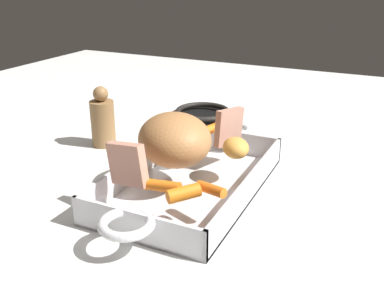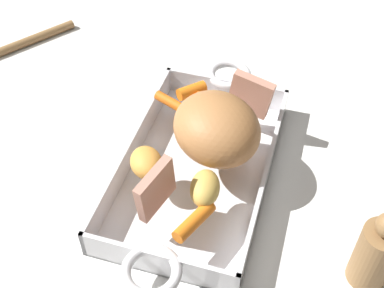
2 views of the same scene
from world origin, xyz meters
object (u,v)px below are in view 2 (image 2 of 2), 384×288
object	(u,v)px
serving_spoon	(2,51)
pepper_mill	(376,253)
potato_golden_small	(146,162)
baby_carrot_center_right	(192,91)
baby_carrot_northeast	(194,221)
roast_slice_thin	(155,189)
pork_roast	(217,128)
roasting_dish	(197,168)
roast_slice_thick	(251,95)
baby_carrot_long	(213,100)
baby_carrot_southwest	(169,101)
potato_corner	(205,188)

from	to	relation	value
serving_spoon	pepper_mill	distance (m)	0.77
potato_golden_small	serving_spoon	xyz separation A→B (m)	(-0.24, -0.39, -0.06)
baby_carrot_center_right	baby_carrot_northeast	world-z (taller)	baby_carrot_center_right
roast_slice_thin	pepper_mill	size ratio (longest dim) A/B	0.52
pepper_mill	pork_roast	bearing A→B (deg)	-116.77
roasting_dish	roast_slice_thin	xyz separation A→B (m)	(0.11, -0.02, 0.07)
roast_slice_thin	baby_carrot_northeast	world-z (taller)	roast_slice_thin
roasting_dish	pork_roast	bearing A→B (deg)	120.28
roast_slice_thick	baby_carrot_long	size ratio (longest dim) A/B	1.18
roasting_dish	baby_carrot_northeast	distance (m)	0.14
roast_slice_thin	baby_carrot_southwest	size ratio (longest dim) A/B	1.41
baby_carrot_long	serving_spoon	bearing A→B (deg)	-99.73
roasting_dish	serving_spoon	xyz separation A→B (m)	(-0.19, -0.45, -0.01)
pork_roast	roast_slice_thick	size ratio (longest dim) A/B	2.10
roast_slice_thick	potato_corner	xyz separation A→B (m)	(0.19, -0.02, -0.02)
roast_slice_thick	pepper_mill	bearing A→B (deg)	43.54
baby_carrot_center_right	potato_corner	distance (m)	0.21
roasting_dish	baby_carrot_center_right	bearing A→B (deg)	-159.68
roasting_dish	roast_slice_thin	bearing A→B (deg)	-13.10
baby_carrot_long	pepper_mill	bearing A→B (deg)	50.95
baby_carrot_long	roast_slice_thin	bearing A→B (deg)	-5.14
pork_roast	baby_carrot_northeast	size ratio (longest dim) A/B	2.00
baby_carrot_northeast	pepper_mill	size ratio (longest dim) A/B	0.53
potato_golden_small	roasting_dish	bearing A→B (deg)	132.78
roasting_dish	potato_corner	bearing A→B (deg)	23.48
serving_spoon	potato_corner	bearing A→B (deg)	96.73
pork_roast	pepper_mill	distance (m)	0.26
pork_roast	baby_carrot_long	distance (m)	0.11
baby_carrot_long	serving_spoon	size ratio (longest dim) A/B	0.25
pork_roast	potato_corner	distance (m)	0.09
baby_carrot_northeast	potato_corner	xyz separation A→B (m)	(-0.05, 0.00, 0.01)
roast_slice_thin	pepper_mill	world-z (taller)	pepper_mill
baby_carrot_center_right	baby_carrot_northeast	distance (m)	0.26
roasting_dish	roast_slice_thick	bearing A→B (deg)	154.29
pork_roast	baby_carrot_southwest	distance (m)	0.13
pork_roast	baby_carrot_northeast	xyz separation A→B (m)	(0.14, 0.01, -0.03)
potato_corner	serving_spoon	bearing A→B (deg)	-118.44
roast_slice_thick	serving_spoon	xyz separation A→B (m)	(-0.07, -0.50, -0.07)
roasting_dish	baby_carrot_southwest	distance (m)	0.12
potato_corner	roasting_dish	bearing A→B (deg)	-156.52
baby_carrot_long	potato_golden_small	xyz separation A→B (m)	(0.16, -0.05, 0.01)
roast_slice_thick	baby_carrot_long	bearing A→B (deg)	-88.64
roasting_dish	pepper_mill	distance (m)	0.28
roast_slice_thick	pork_roast	bearing A→B (deg)	-16.79
roast_slice_thin	potato_golden_small	size ratio (longest dim) A/B	1.21
roasting_dish	baby_carrot_long	xyz separation A→B (m)	(-0.11, -0.01, 0.04)
pork_roast	baby_carrot_long	xyz separation A→B (m)	(-0.10, -0.03, -0.03)
roasting_dish	serving_spoon	bearing A→B (deg)	-112.52
baby_carrot_southwest	pepper_mill	distance (m)	0.38
roast_slice_thick	baby_carrot_northeast	world-z (taller)	roast_slice_thick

